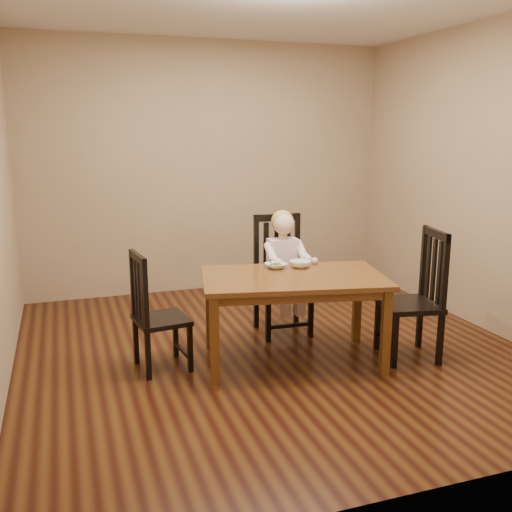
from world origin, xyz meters
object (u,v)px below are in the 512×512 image
object	(u,v)px
chair_right	(416,297)
toddler	(283,261)
chair_child	(281,277)
bowl_veg	(300,264)
bowl_peas	(276,266)
dining_table	(293,286)
chair_left	(155,314)

from	to	relation	value
chair_right	toddler	size ratio (longest dim) A/B	1.74
chair_child	toddler	size ratio (longest dim) A/B	1.76
chair_right	bowl_veg	world-z (taller)	chair_right
bowl_peas	bowl_veg	xyz separation A→B (m)	(0.20, -0.03, 0.01)
bowl_peas	dining_table	bearing A→B (deg)	-80.33
chair_child	chair_left	bearing A→B (deg)	24.98
dining_table	bowl_peas	distance (m)	0.28
chair_child	chair_left	xyz separation A→B (m)	(-1.19, -0.49, -0.06)
chair_child	chair_right	world-z (taller)	chair_child
bowl_veg	chair_child	bearing A→B (deg)	88.10
dining_table	chair_right	world-z (taller)	chair_right
chair_left	chair_right	world-z (taller)	chair_right
chair_right	bowl_peas	size ratio (longest dim) A/B	6.15
bowl_peas	bowl_veg	distance (m)	0.20
chair_right	toddler	xyz separation A→B (m)	(-0.78, 0.86, 0.16)
toddler	bowl_peas	distance (m)	0.42
dining_table	bowl_veg	world-z (taller)	bowl_veg
dining_table	chair_right	xyz separation A→B (m)	(0.94, -0.24, -0.12)
chair_right	bowl_peas	xyz separation A→B (m)	(-0.99, 0.49, 0.22)
bowl_peas	chair_right	bearing A→B (deg)	-26.63
chair_right	bowl_veg	xyz separation A→B (m)	(-0.79, 0.46, 0.22)
dining_table	toddler	distance (m)	0.64
chair_left	chair_right	size ratio (longest dim) A/B	0.88
chair_child	toddler	distance (m)	0.16
chair_left	bowl_veg	size ratio (longest dim) A/B	5.21
toddler	bowl_veg	bearing A→B (deg)	91.04
dining_table	chair_left	size ratio (longest dim) A/B	1.67
toddler	bowl_peas	xyz separation A→B (m)	(-0.21, -0.36, 0.06)
dining_table	chair_right	bearing A→B (deg)	-14.22
chair_left	bowl_peas	bearing A→B (deg)	86.50
chair_right	bowl_peas	distance (m)	1.13
toddler	bowl_veg	size ratio (longest dim) A/B	3.40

